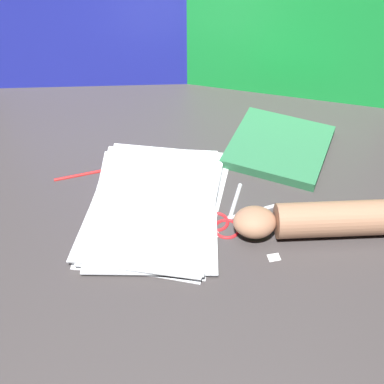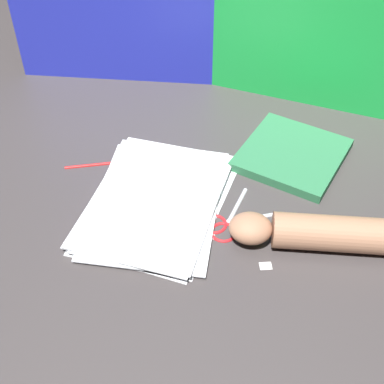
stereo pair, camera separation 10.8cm
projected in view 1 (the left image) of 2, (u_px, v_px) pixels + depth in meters
name	position (u px, v px, depth m)	size (l,w,h in m)	color
ground_plane	(185.00, 207.00, 1.13)	(6.00, 6.00, 0.00)	#3D3838
backdrop_panel_center	(269.00, 29.00, 1.33)	(0.67, 0.10, 0.36)	green
paper_stack	(154.00, 205.00, 1.12)	(0.29, 0.39, 0.02)	white
book_closed	(279.00, 146.00, 1.26)	(0.27, 0.28, 0.02)	#2D7247
scissors	(228.00, 218.00, 1.10)	(0.16, 0.17, 0.01)	silver
hand_forearm	(322.00, 219.00, 1.06)	(0.35, 0.13, 0.07)	#A87556
paper_scrap_near	(214.00, 234.00, 1.08)	(0.02, 0.02, 0.00)	white
paper_scrap_mid	(274.00, 257.00, 1.03)	(0.03, 0.02, 0.00)	white
pen	(86.00, 173.00, 1.20)	(0.13, 0.06, 0.01)	red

